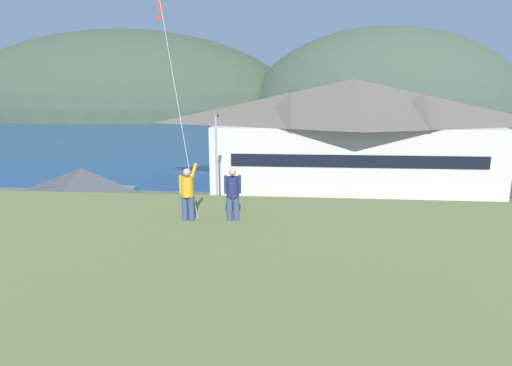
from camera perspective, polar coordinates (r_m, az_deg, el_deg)
ground_plane at (r=23.24m, az=-3.50°, el=-12.32°), size 600.00×600.00×0.00m
parking_lot_pad at (r=27.79m, az=-1.94°, el=-7.85°), size 40.00×20.00×0.10m
bay_water at (r=81.44m, az=2.88°, el=5.93°), size 360.00×84.00×0.03m
far_hill_west_ridge at (r=152.58m, az=-16.87°, el=8.65°), size 117.45×71.31×54.53m
far_hill_east_peak at (r=136.40m, az=16.32°, el=8.24°), size 81.80×61.26×52.82m
harbor_lodge at (r=42.64m, az=12.56°, el=6.73°), size 27.90×10.86×10.43m
storage_shed_near_lot at (r=30.13m, az=-21.88°, el=-2.37°), size 6.26×5.30×4.70m
wharf_dock at (r=54.16m, az=1.51°, el=2.76°), size 3.20×10.64×0.70m
moored_boat_wharfside at (r=53.95m, az=-2.14°, el=3.11°), size 2.39×6.78×2.16m
parked_car_mid_row_near at (r=22.25m, az=0.04°, el=-10.48°), size 4.27×2.19×1.82m
parked_car_mid_row_far at (r=23.97m, az=28.05°, el=-10.31°), size 4.23×2.12×1.82m
parked_car_lone_by_shed at (r=30.02m, az=15.40°, el=-4.68°), size 4.22×2.10×1.82m
parked_car_corner_spot at (r=22.26m, az=13.98°, el=-10.87°), size 4.23×2.12×1.82m
parked_car_front_row_silver at (r=29.64m, az=-1.21°, el=-4.43°), size 4.21×2.08×1.82m
parked_car_back_row_left at (r=34.07m, az=-30.32°, el=-3.93°), size 4.27×2.20×1.82m
parked_car_back_row_right at (r=30.67m, az=27.73°, el=-5.36°), size 4.20×2.06×1.82m
parked_car_mid_row_center at (r=24.45m, az=-13.03°, el=-8.62°), size 4.36×2.38×1.82m
parking_light_pole at (r=32.32m, az=-5.26°, el=3.18°), size 0.24×0.78×7.64m
person_kite_flyer at (r=14.14m, az=-9.07°, el=-1.22°), size 0.53×0.65×1.86m
person_companion at (r=13.99m, az=-3.11°, el=-1.30°), size 0.55×0.40×1.74m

